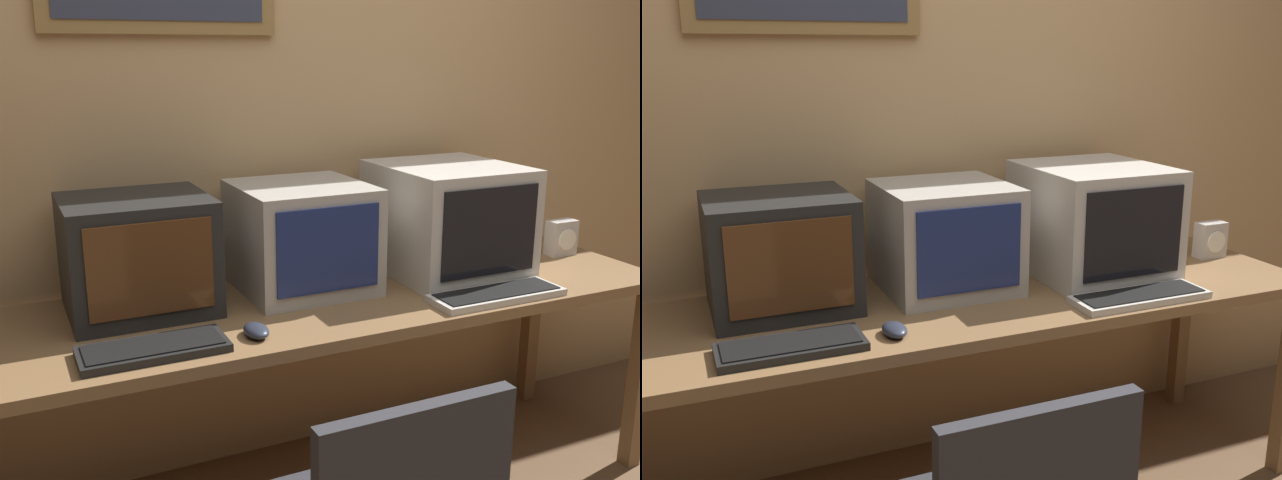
# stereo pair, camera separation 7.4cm
# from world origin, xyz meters

# --- Properties ---
(wall_back) EXTENTS (8.00, 0.08, 2.60)m
(wall_back) POSITION_xyz_m (-0.00, 1.51, 1.31)
(wall_back) COLOR tan
(wall_back) RESTS_ON ground_plane
(desk) EXTENTS (2.37, 0.67, 0.73)m
(desk) POSITION_xyz_m (0.00, 1.10, 0.67)
(desk) COLOR olive
(desk) RESTS_ON ground_plane
(monitor_left) EXTENTS (0.42, 0.38, 0.35)m
(monitor_left) POSITION_xyz_m (-0.53, 1.23, 0.91)
(monitor_left) COLOR black
(monitor_left) RESTS_ON desk
(monitor_center) EXTENTS (0.41, 0.42, 0.35)m
(monitor_center) POSITION_xyz_m (-0.01, 1.22, 0.91)
(monitor_center) COLOR #B7B2A8
(monitor_center) RESTS_ON desk
(monitor_right) EXTENTS (0.44, 0.48, 0.38)m
(monitor_right) POSITION_xyz_m (0.53, 1.17, 0.92)
(monitor_right) COLOR beige
(monitor_right) RESTS_ON desk
(keyboard_main) EXTENTS (0.38, 0.16, 0.03)m
(keyboard_main) POSITION_xyz_m (-0.57, 0.89, 0.75)
(keyboard_main) COLOR black
(keyboard_main) RESTS_ON desk
(keyboard_side) EXTENTS (0.45, 0.15, 0.03)m
(keyboard_side) POSITION_xyz_m (0.50, 0.85, 0.75)
(keyboard_side) COLOR beige
(keyboard_side) RESTS_ON desk
(mouse_near_keyboard) EXTENTS (0.07, 0.11, 0.03)m
(mouse_near_keyboard) POSITION_xyz_m (-0.29, 0.88, 0.75)
(mouse_near_keyboard) COLOR #282D3D
(mouse_near_keyboard) RESTS_ON desk
(desk_clock) EXTENTS (0.11, 0.07, 0.14)m
(desk_clock) POSITION_xyz_m (1.04, 1.15, 0.80)
(desk_clock) COLOR #B7B2AD
(desk_clock) RESTS_ON desk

